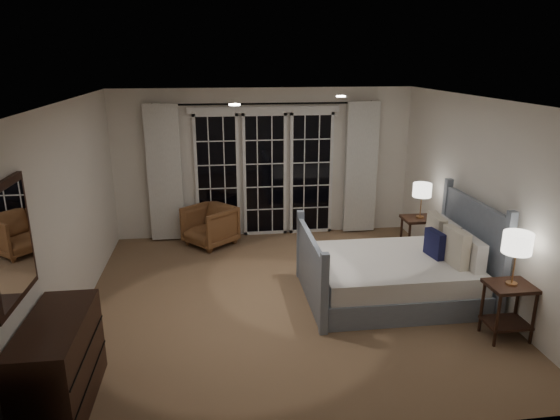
{
  "coord_description": "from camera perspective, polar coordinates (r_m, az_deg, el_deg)",
  "views": [
    {
      "loc": [
        -0.82,
        -5.75,
        2.97
      ],
      "look_at": [
        -0.01,
        0.44,
        1.05
      ],
      "focal_mm": 32.0,
      "sensor_mm": 36.0,
      "label": 1
    }
  ],
  "objects": [
    {
      "name": "floor",
      "position": [
        6.52,
        0.57,
        -10.0
      ],
      "size": [
        5.0,
        5.0,
        0.0
      ],
      "primitive_type": "plane",
      "color": "brown",
      "rests_on": "ground"
    },
    {
      "name": "ceiling",
      "position": [
        5.83,
        0.65,
        12.46
      ],
      "size": [
        5.0,
        5.0,
        0.0
      ],
      "primitive_type": "plane",
      "rotation": [
        3.14,
        0.0,
        0.0
      ],
      "color": "white",
      "rests_on": "wall_back"
    },
    {
      "name": "wall_left",
      "position": [
        6.23,
        -22.8,
        -0.31
      ],
      "size": [
        0.02,
        5.0,
        2.5
      ],
      "primitive_type": "cube",
      "color": "silver",
      "rests_on": "floor"
    },
    {
      "name": "wall_right",
      "position": [
        6.86,
        21.76,
        1.32
      ],
      "size": [
        0.02,
        5.0,
        2.5
      ],
      "primitive_type": "cube",
      "color": "silver",
      "rests_on": "floor"
    },
    {
      "name": "wall_back",
      "position": [
        8.47,
        -1.78,
        5.35
      ],
      "size": [
        5.0,
        0.02,
        2.5
      ],
      "primitive_type": "cube",
      "color": "silver",
      "rests_on": "floor"
    },
    {
      "name": "wall_front",
      "position": [
        3.77,
        6.05,
        -10.17
      ],
      "size": [
        5.0,
        0.02,
        2.5
      ],
      "primitive_type": "cube",
      "color": "silver",
      "rests_on": "floor"
    },
    {
      "name": "french_doors",
      "position": [
        8.46,
        -1.75,
        4.23
      ],
      "size": [
        2.5,
        0.04,
        2.2
      ],
      "color": "black",
      "rests_on": "wall_back"
    },
    {
      "name": "curtain_rod",
      "position": [
        8.22,
        -1.78,
        12.05
      ],
      "size": [
        3.5,
        0.03,
        0.03
      ],
      "primitive_type": "cylinder",
      "rotation": [
        0.0,
        1.57,
        0.0
      ],
      "color": "black",
      "rests_on": "wall_back"
    },
    {
      "name": "curtain_left",
      "position": [
        8.37,
        -13.03,
        4.08
      ],
      "size": [
        0.55,
        0.1,
        2.25
      ],
      "primitive_type": "cube",
      "color": "white",
      "rests_on": "curtain_rod"
    },
    {
      "name": "curtain_right",
      "position": [
        8.69,
        9.23,
        4.77
      ],
      "size": [
        0.55,
        0.1,
        2.25
      ],
      "primitive_type": "cube",
      "color": "white",
      "rests_on": "curtain_rod"
    },
    {
      "name": "downlight_a",
      "position": [
        6.57,
        6.98,
        12.77
      ],
      "size": [
        0.12,
        0.12,
        0.01
      ],
      "primitive_type": "cylinder",
      "color": "white",
      "rests_on": "ceiling"
    },
    {
      "name": "downlight_b",
      "position": [
        5.38,
        -5.22,
        11.9
      ],
      "size": [
        0.12,
        0.12,
        0.01
      ],
      "primitive_type": "cylinder",
      "color": "white",
      "rests_on": "ceiling"
    },
    {
      "name": "bed",
      "position": [
        6.6,
        13.13,
        -7.06
      ],
      "size": [
        2.16,
        1.54,
        1.25
      ],
      "color": "gray",
      "rests_on": "floor"
    },
    {
      "name": "nightstand_left",
      "position": [
        6.03,
        24.67,
        -9.61
      ],
      "size": [
        0.49,
        0.39,
        0.64
      ],
      "color": "black",
      "rests_on": "floor"
    },
    {
      "name": "nightstand_right",
      "position": [
        7.88,
        15.56,
        -2.38
      ],
      "size": [
        0.5,
        0.4,
        0.65
      ],
      "color": "black",
      "rests_on": "floor"
    },
    {
      "name": "lamp_left",
      "position": [
        5.77,
        25.5,
        -3.48
      ],
      "size": [
        0.3,
        0.3,
        0.59
      ],
      "color": "#AC7644",
      "rests_on": "nightstand_left"
    },
    {
      "name": "lamp_right",
      "position": [
        7.69,
        15.94,
        2.15
      ],
      "size": [
        0.27,
        0.27,
        0.53
      ],
      "color": "#AC7644",
      "rests_on": "nightstand_right"
    },
    {
      "name": "armchair",
      "position": [
        8.25,
        -8.01,
        -1.78
      ],
      "size": [
        1.0,
        1.0,
        0.65
      ],
      "primitive_type": "imported",
      "rotation": [
        0.0,
        0.0,
        -0.85
      ],
      "color": "brown",
      "rests_on": "floor"
    },
    {
      "name": "dresser",
      "position": [
        4.91,
        -23.88,
        -15.85
      ],
      "size": [
        0.5,
        1.19,
        0.84
      ],
      "color": "black",
      "rests_on": "floor"
    },
    {
      "name": "mirror",
      "position": [
        4.51,
        -28.48,
        -3.42
      ],
      "size": [
        0.05,
        0.85,
        1.0
      ],
      "color": "black",
      "rests_on": "wall_left"
    }
  ]
}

